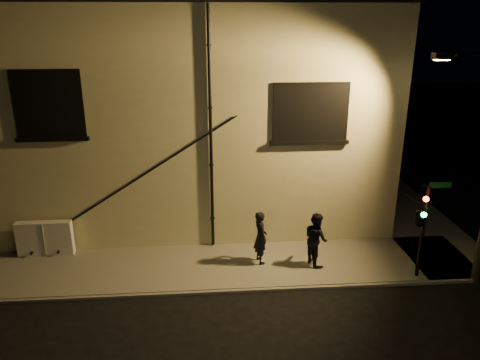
{
  "coord_description": "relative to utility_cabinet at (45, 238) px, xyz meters",
  "views": [
    {
      "loc": [
        -2.05,
        -12.47,
        8.13
      ],
      "look_at": [
        -0.9,
        1.8,
        3.04
      ],
      "focal_mm": 35.0,
      "sensor_mm": 36.0,
      "label": 1
    }
  ],
  "objects": [
    {
      "name": "ground",
      "position": [
        7.66,
        -2.7,
        -0.74
      ],
      "size": [
        90.0,
        90.0,
        0.0
      ],
      "primitive_type": "plane",
      "color": "black"
    },
    {
      "name": "sidewalk",
      "position": [
        8.88,
        1.69,
        -0.68
      ],
      "size": [
        21.0,
        16.0,
        0.12
      ],
      "color": "slate",
      "rests_on": "ground"
    },
    {
      "name": "building",
      "position": [
        4.66,
        6.29,
        3.66
      ],
      "size": [
        16.2,
        12.23,
        8.8
      ],
      "color": "beige",
      "rests_on": "ground"
    },
    {
      "name": "utility_cabinet",
      "position": [
        0.0,
        0.0,
        0.0
      ],
      "size": [
        1.9,
        0.32,
        1.25
      ],
      "primitive_type": "cube",
      "color": "silver",
      "rests_on": "sidewalk"
    },
    {
      "name": "pedestrian_a",
      "position": [
        7.43,
        -1.11,
        0.3
      ],
      "size": [
        0.59,
        0.76,
        1.85
      ],
      "primitive_type": "imported",
      "rotation": [
        0.0,
        0.0,
        1.81
      ],
      "color": "black",
      "rests_on": "sidewalk"
    },
    {
      "name": "pedestrian_b",
      "position": [
        9.28,
        -1.35,
        0.29
      ],
      "size": [
        0.92,
        1.06,
        1.84
      ],
      "primitive_type": "imported",
      "rotation": [
        0.0,
        0.0,
        1.86
      ],
      "color": "black",
      "rests_on": "sidewalk"
    },
    {
      "name": "traffic_signal",
      "position": [
        12.2,
        -2.51,
        1.53
      ],
      "size": [
        1.25,
        1.89,
        3.21
      ],
      "color": "black",
      "rests_on": "sidewalk"
    }
  ]
}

